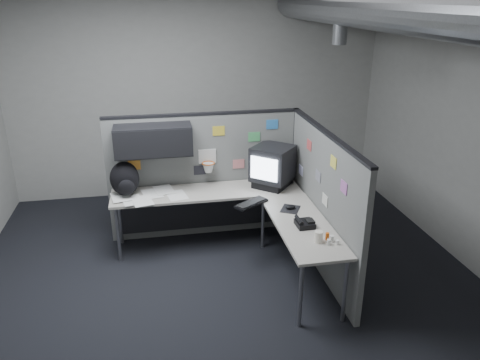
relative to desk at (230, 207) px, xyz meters
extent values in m
cube|color=black|center=(-0.15, -0.70, -0.62)|extent=(5.60, 5.60, 0.01)
cube|color=#9E9E99|center=(-0.15, 2.10, 0.99)|extent=(5.60, 0.01, 3.20)
cube|color=#9E9E99|center=(-0.15, -3.51, 0.99)|extent=(5.60, 0.01, 3.20)
cylinder|color=slate|center=(1.25, -0.70, 2.24)|extent=(0.40, 5.49, 0.40)
cylinder|color=slate|center=(1.25, 0.10, 1.99)|extent=(0.16, 0.16, 0.30)
cube|color=slate|center=(-0.23, 0.60, 0.19)|extent=(2.43, 0.06, 1.60)
cube|color=black|center=(-0.23, 0.60, 1.00)|extent=(2.43, 0.07, 0.03)
cube|color=black|center=(0.95, 0.60, 0.19)|extent=(0.07, 0.07, 1.60)
cube|color=black|center=(-0.85, 0.40, 0.76)|extent=(0.90, 0.35, 0.35)
cube|color=black|center=(-0.85, 0.22, 0.76)|extent=(0.90, 0.02, 0.33)
cube|color=silver|center=(-0.20, 0.56, 0.47)|extent=(0.22, 0.02, 0.18)
torus|color=#D85914|center=(-0.20, 0.47, 0.41)|extent=(0.16, 0.16, 0.01)
cone|color=white|center=(-0.20, 0.47, 0.35)|extent=(0.14, 0.14, 0.11)
cube|color=orange|center=(-1.10, 0.56, 0.41)|extent=(0.15, 0.01, 0.12)
cube|color=gold|center=(-0.05, 0.56, 0.79)|extent=(0.15, 0.01, 0.12)
cube|color=#D87F7F|center=(0.20, 0.56, 0.34)|extent=(0.15, 0.01, 0.12)
cube|color=#4CB266|center=(0.40, 0.56, 0.69)|extent=(0.15, 0.01, 0.12)
cube|color=#337FCC|center=(0.63, 0.56, 0.84)|extent=(0.15, 0.01, 0.12)
cube|color=#26262D|center=(-0.30, 0.56, 0.29)|extent=(0.15, 0.01, 0.12)
cube|color=slate|center=(0.95, -0.49, 0.19)|extent=(0.06, 2.23, 1.60)
cube|color=black|center=(0.95, -0.49, 1.00)|extent=(0.07, 2.23, 0.03)
cube|color=#CC4C4C|center=(0.92, -0.05, 0.74)|extent=(0.01, 0.15, 0.12)
cube|color=gray|center=(0.92, -0.40, 0.49)|extent=(0.01, 0.15, 0.12)
cube|color=#E5D84C|center=(0.92, -0.80, 0.79)|extent=(0.01, 0.15, 0.12)
cube|color=silver|center=(0.92, 0.20, 0.34)|extent=(0.01, 0.15, 0.12)
cube|color=#B266B2|center=(0.92, -1.10, 0.64)|extent=(0.01, 0.15, 0.12)
cube|color=silver|center=(0.92, -0.65, 0.31)|extent=(0.01, 0.15, 0.12)
cube|color=#ACA79B|center=(-0.25, 0.28, 0.10)|extent=(2.30, 0.56, 0.03)
cube|color=#ACA79B|center=(0.63, -0.78, 0.10)|extent=(0.56, 1.55, 0.03)
cube|color=black|center=(-0.25, 0.50, -0.21)|extent=(2.18, 0.02, 0.55)
cylinder|color=gray|center=(-1.33, 0.06, -0.26)|extent=(0.04, 0.04, 0.70)
cylinder|color=gray|center=(-1.33, 0.50, -0.26)|extent=(0.04, 0.04, 0.70)
cylinder|color=gray|center=(0.41, 0.06, -0.26)|extent=(0.04, 0.04, 0.70)
cylinder|color=gray|center=(0.41, -1.48, -0.26)|extent=(0.04, 0.04, 0.70)
cylinder|color=gray|center=(0.85, -1.48, -0.26)|extent=(0.04, 0.04, 0.70)
cube|color=black|center=(0.58, 0.30, 0.16)|extent=(0.56, 0.57, 0.09)
cube|color=black|center=(0.58, 0.30, 0.42)|extent=(0.63, 0.63, 0.43)
cube|color=#D1E3F9|center=(0.43, 0.12, 0.42)|extent=(0.27, 0.24, 0.28)
cube|color=black|center=(0.21, -0.22, 0.13)|extent=(0.43, 0.36, 0.03)
cube|color=black|center=(0.21, -0.22, 0.15)|extent=(0.39, 0.32, 0.01)
cube|color=black|center=(0.61, -0.42, 0.12)|extent=(0.28, 0.30, 0.01)
ellipsoid|color=black|center=(0.61, -0.42, 0.15)|extent=(0.13, 0.10, 0.04)
cube|color=black|center=(0.64, -0.84, 0.14)|extent=(0.18, 0.20, 0.05)
cylinder|color=black|center=(0.58, -0.83, 0.19)|extent=(0.04, 0.18, 0.04)
cube|color=black|center=(0.69, -0.85, 0.18)|extent=(0.08, 0.11, 0.02)
cylinder|color=silver|center=(0.80, -1.20, 0.15)|extent=(0.04, 0.04, 0.06)
cylinder|color=silver|center=(0.74, -1.25, 0.14)|extent=(0.04, 0.04, 0.06)
cylinder|color=silver|center=(0.83, -1.27, 0.14)|extent=(0.04, 0.04, 0.05)
cylinder|color=#D85914|center=(0.77, -1.16, 0.15)|extent=(0.04, 0.04, 0.07)
cylinder|color=white|center=(0.66, -1.19, 0.17)|extent=(0.11, 0.11, 0.11)
cube|color=white|center=(-0.62, 0.20, 0.12)|extent=(0.28, 0.35, 0.00)
cube|color=white|center=(-0.90, 0.30, 0.12)|extent=(0.28, 0.35, 0.00)
cube|color=white|center=(-1.14, 0.15, 0.12)|extent=(0.28, 0.35, 0.00)
cube|color=white|center=(-0.76, 0.39, 0.13)|extent=(0.28, 0.35, 0.00)
cube|color=white|center=(-1.02, 0.09, 0.13)|extent=(0.28, 0.35, 0.00)
cube|color=white|center=(-1.27, 0.25, 0.13)|extent=(0.28, 0.35, 0.00)
ellipsoid|color=black|center=(-1.21, 0.33, 0.33)|extent=(0.38, 0.31, 0.42)
ellipsoid|color=black|center=(-1.19, 0.19, 0.27)|extent=(0.21, 0.14, 0.19)
camera|label=1|loc=(-0.82, -4.97, 2.35)|focal=35.00mm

